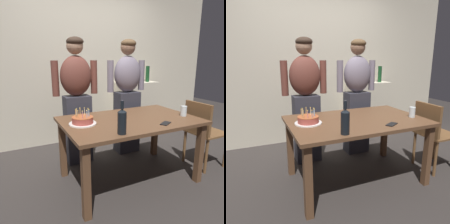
{
  "view_description": "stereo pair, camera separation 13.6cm",
  "coord_description": "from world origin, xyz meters",
  "views": [
    {
      "loc": [
        -1.21,
        -1.97,
        1.4
      ],
      "look_at": [
        -0.22,
        0.02,
        0.84
      ],
      "focal_mm": 34.3,
      "sensor_mm": 36.0,
      "label": 1
    },
    {
      "loc": [
        -1.08,
        -2.03,
        1.4
      ],
      "look_at": [
        -0.22,
        0.02,
        0.84
      ],
      "focal_mm": 34.3,
      "sensor_mm": 36.0,
      "label": 2
    }
  ],
  "objects": [
    {
      "name": "back_wall",
      "position": [
        0.0,
        1.55,
        1.3
      ],
      "size": [
        5.2,
        0.1,
        2.6
      ],
      "primitive_type": "cube",
      "color": "beige",
      "rests_on": "ground_plane"
    },
    {
      "name": "person_man_bearded",
      "position": [
        -0.39,
        0.72,
        0.87
      ],
      "size": [
        0.61,
        0.27,
        1.66
      ],
      "rotation": [
        0.0,
        0.0,
        3.14
      ],
      "color": "#33333D",
      "rests_on": "ground_plane"
    },
    {
      "name": "dining_table",
      "position": [
        0.0,
        0.0,
        0.64
      ],
      "size": [
        1.5,
        0.96,
        0.74
      ],
      "color": "brown",
      "rests_on": "ground_plane"
    },
    {
      "name": "cell_phone",
      "position": [
        0.24,
        -0.32,
        0.74
      ],
      "size": [
        0.16,
        0.13,
        0.01
      ],
      "primitive_type": "cube",
      "rotation": [
        0.0,
        0.0,
        0.52
      ],
      "color": "black",
      "rests_on": "dining_table"
    },
    {
      "name": "person_woman_cardigan",
      "position": [
        0.38,
        0.72,
        0.87
      ],
      "size": [
        0.61,
        0.27,
        1.66
      ],
      "rotation": [
        0.0,
        0.0,
        3.14
      ],
      "color": "#33333D",
      "rests_on": "ground_plane"
    },
    {
      "name": "wine_bottle",
      "position": [
        -0.32,
        -0.39,
        0.86
      ],
      "size": [
        0.08,
        0.08,
        0.3
      ],
      "color": "black",
      "rests_on": "dining_table"
    },
    {
      "name": "shelf_cabinet",
      "position": [
        0.95,
        1.33,
        0.5
      ],
      "size": [
        0.8,
        0.3,
        1.26
      ],
      "color": "beige",
      "rests_on": "ground_plane"
    },
    {
      "name": "ground_plane",
      "position": [
        0.0,
        0.0,
        0.0
      ],
      "size": [
        10.0,
        10.0,
        0.0
      ],
      "primitive_type": "plane",
      "color": "#332D2B"
    },
    {
      "name": "birthday_cake",
      "position": [
        -0.54,
        0.05,
        0.78
      ],
      "size": [
        0.28,
        0.28,
        0.16
      ],
      "color": "white",
      "rests_on": "dining_table"
    },
    {
      "name": "water_glass_near",
      "position": [
        0.63,
        -0.17,
        0.8
      ],
      "size": [
        0.07,
        0.07,
        0.12
      ],
      "primitive_type": "cylinder",
      "color": "silver",
      "rests_on": "dining_table"
    },
    {
      "name": "dining_chair",
      "position": [
        1.0,
        -0.14,
        0.52
      ],
      "size": [
        0.42,
        0.42,
        0.87
      ],
      "rotation": [
        0.0,
        0.0,
        1.57
      ],
      "color": "brown",
      "rests_on": "ground_plane"
    }
  ]
}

